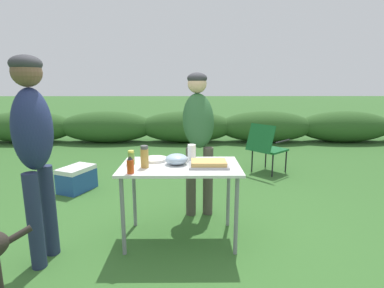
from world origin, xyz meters
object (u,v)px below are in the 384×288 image
(spice_jar, at_px, (145,157))
(standing_person_in_red_jacket, at_px, (198,126))
(mixing_bowl, at_px, (177,159))
(folding_table, at_px, (180,173))
(plate_stack, at_px, (155,159))
(cooler_box, at_px, (77,179))
(relish_jar, at_px, (131,158))
(camp_chair_green_behind_table, at_px, (266,146))
(food_tray, at_px, (209,164))
(paper_cup_stack, at_px, (192,152))
(standing_person_in_olive_jacket, at_px, (34,139))
(hot_sauce_bottle, at_px, (130,165))

(spice_jar, xyz_separation_m, standing_person_in_red_jacket, (0.50, 0.74, 0.17))
(spice_jar, relative_size, standing_person_in_red_jacket, 0.13)
(mixing_bowl, bearing_deg, folding_table, -43.22)
(plate_stack, xyz_separation_m, standing_person_in_red_jacket, (0.44, 0.50, 0.25))
(plate_stack, height_order, mixing_bowl, mixing_bowl)
(spice_jar, bearing_deg, cooler_box, 129.91)
(folding_table, distance_m, spice_jar, 0.37)
(plate_stack, height_order, spice_jar, spice_jar)
(mixing_bowl, relative_size, relish_jar, 1.60)
(relish_jar, relative_size, camp_chair_green_behind_table, 0.16)
(food_tray, height_order, spice_jar, spice_jar)
(paper_cup_stack, height_order, standing_person_in_olive_jacket, standing_person_in_olive_jacket)
(mixing_bowl, height_order, standing_person_in_red_jacket, standing_person_in_red_jacket)
(plate_stack, bearing_deg, hot_sauce_bottle, -110.89)
(mixing_bowl, bearing_deg, standing_person_in_olive_jacket, -160.89)
(mixing_bowl, distance_m, hot_sauce_bottle, 0.47)
(paper_cup_stack, distance_m, standing_person_in_red_jacket, 0.53)
(relish_jar, distance_m, standing_person_in_olive_jacket, 0.82)
(plate_stack, xyz_separation_m, camp_chair_green_behind_table, (1.59, 1.96, -0.28))
(food_tray, relative_size, mixing_bowl, 1.70)
(standing_person_in_red_jacket, height_order, standing_person_in_olive_jacket, standing_person_in_olive_jacket)
(hot_sauce_bottle, height_order, cooler_box, hot_sauce_bottle)
(standing_person_in_olive_jacket, bearing_deg, hot_sauce_bottle, -75.87)
(spice_jar, bearing_deg, folding_table, 13.09)
(hot_sauce_bottle, height_order, standing_person_in_olive_jacket, standing_person_in_olive_jacket)
(standing_person_in_olive_jacket, bearing_deg, spice_jar, -65.10)
(mixing_bowl, bearing_deg, hot_sauce_bottle, -143.00)
(hot_sauce_bottle, bearing_deg, paper_cup_stack, 39.47)
(standing_person_in_red_jacket, distance_m, cooler_box, 1.99)
(food_tray, distance_m, hot_sauce_bottle, 0.70)
(mixing_bowl, height_order, camp_chair_green_behind_table, mixing_bowl)
(plate_stack, distance_m, relish_jar, 0.25)
(cooler_box, bearing_deg, plate_stack, 69.99)
(paper_cup_stack, bearing_deg, cooler_box, 144.14)
(standing_person_in_olive_jacket, bearing_deg, paper_cup_stack, -60.80)
(standing_person_in_red_jacket, bearing_deg, mixing_bowl, -115.05)
(paper_cup_stack, xyz_separation_m, camp_chair_green_behind_table, (1.24, 1.95, -0.35))
(paper_cup_stack, height_order, camp_chair_green_behind_table, paper_cup_stack)
(folding_table, bearing_deg, hot_sauce_bottle, -148.60)
(folding_table, xyz_separation_m, standing_person_in_olive_jacket, (-1.14, -0.35, 0.39))
(relish_jar, height_order, standing_person_in_red_jacket, standing_person_in_red_jacket)
(mixing_bowl, bearing_deg, spice_jar, -159.36)
(food_tray, distance_m, camp_chair_green_behind_table, 2.45)
(plate_stack, bearing_deg, spice_jar, -105.25)
(food_tray, relative_size, relish_jar, 2.73)
(food_tray, height_order, standing_person_in_red_jacket, standing_person_in_red_jacket)
(folding_table, relative_size, mixing_bowl, 5.23)
(relish_jar, height_order, cooler_box, relish_jar)
(hot_sauce_bottle, height_order, spice_jar, spice_jar)
(paper_cup_stack, bearing_deg, food_tray, -56.15)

